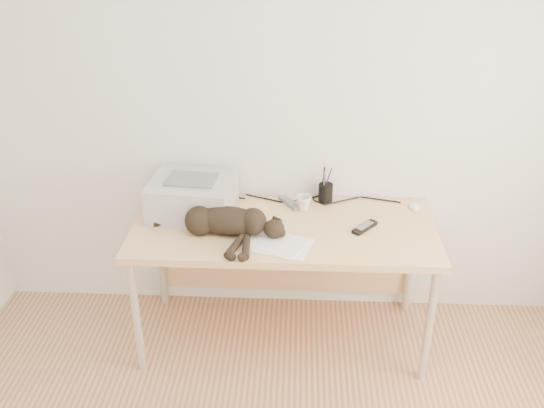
# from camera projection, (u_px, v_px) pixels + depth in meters

# --- Properties ---
(wall_back) EXTENTS (3.50, 0.00, 3.50)m
(wall_back) POSITION_uv_depth(u_px,v_px,m) (287.00, 102.00, 3.24)
(wall_back) COLOR white
(wall_back) RESTS_ON floor
(desk) EXTENTS (1.60, 0.70, 0.74)m
(desk) POSITION_uv_depth(u_px,v_px,m) (284.00, 239.00, 3.32)
(desk) COLOR #E3B484
(desk) RESTS_ON floor
(printer) EXTENTS (0.47, 0.41, 0.21)m
(printer) POSITION_uv_depth(u_px,v_px,m) (192.00, 196.00, 3.27)
(printer) COLOR #AFAFB4
(printer) RESTS_ON desk
(papers) EXTENTS (0.39, 0.33, 0.01)m
(papers) POSITION_uv_depth(u_px,v_px,m) (277.00, 243.00, 3.02)
(papers) COLOR white
(papers) RESTS_ON desk
(cat) EXTENTS (0.70, 0.35, 0.16)m
(cat) POSITION_uv_depth(u_px,v_px,m) (224.00, 222.00, 3.08)
(cat) COLOR black
(cat) RESTS_ON desk
(mug) EXTENTS (0.11, 0.11, 0.08)m
(mug) POSITION_uv_depth(u_px,v_px,m) (304.00, 203.00, 3.33)
(mug) COLOR white
(mug) RESTS_ON desk
(pen_cup) EXTENTS (0.08, 0.08, 0.20)m
(pen_cup) POSITION_uv_depth(u_px,v_px,m) (326.00, 193.00, 3.40)
(pen_cup) COLOR black
(pen_cup) RESTS_ON desk
(remote_grey) EXTENTS (0.14, 0.17, 0.02)m
(remote_grey) POSITION_uv_depth(u_px,v_px,m) (290.00, 203.00, 3.39)
(remote_grey) COLOR slate
(remote_grey) RESTS_ON desk
(remote_black) EXTENTS (0.15, 0.16, 0.02)m
(remote_black) POSITION_uv_depth(u_px,v_px,m) (365.00, 227.00, 3.15)
(remote_black) COLOR black
(remote_black) RESTS_ON desk
(mouse) EXTENTS (0.06, 0.11, 0.03)m
(mouse) POSITION_uv_depth(u_px,v_px,m) (415.00, 205.00, 3.36)
(mouse) COLOR white
(mouse) RESTS_ON desk
(cable_tangle) EXTENTS (1.36, 0.09, 0.01)m
(cable_tangle) POSITION_uv_depth(u_px,v_px,m) (285.00, 198.00, 3.45)
(cable_tangle) COLOR black
(cable_tangle) RESTS_ON desk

